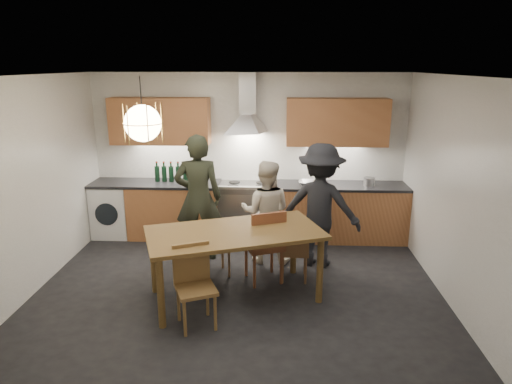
{
  "coord_description": "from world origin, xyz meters",
  "views": [
    {
      "loc": [
        0.47,
        -5.0,
        2.72
      ],
      "look_at": [
        0.21,
        0.4,
        1.2
      ],
      "focal_mm": 32.0,
      "sensor_mm": 36.0,
      "label": 1
    }
  ],
  "objects_px": {
    "dining_table": "(235,239)",
    "mixing_bowl": "(308,183)",
    "chair_back_left": "(216,244)",
    "chair_front": "(194,279)",
    "wine_bottles": "(171,172)",
    "person_mid": "(266,212)",
    "person_right": "(320,206)",
    "person_left": "(198,198)",
    "stock_pot": "(369,182)"
  },
  "relations": [
    {
      "from": "dining_table",
      "to": "mixing_bowl",
      "type": "bearing_deg",
      "value": 43.03
    },
    {
      "from": "dining_table",
      "to": "chair_back_left",
      "type": "bearing_deg",
      "value": 99.21
    },
    {
      "from": "chair_back_left",
      "to": "mixing_bowl",
      "type": "relative_size",
      "value": 2.68
    },
    {
      "from": "chair_front",
      "to": "wine_bottles",
      "type": "height_order",
      "value": "wine_bottles"
    },
    {
      "from": "person_mid",
      "to": "person_right",
      "type": "distance_m",
      "value": 0.76
    },
    {
      "from": "person_mid",
      "to": "person_left",
      "type": "bearing_deg",
      "value": 1.6
    },
    {
      "from": "mixing_bowl",
      "to": "dining_table",
      "type": "bearing_deg",
      "value": -117.05
    },
    {
      "from": "chair_front",
      "to": "person_mid",
      "type": "distance_m",
      "value": 1.81
    },
    {
      "from": "chair_front",
      "to": "person_right",
      "type": "relative_size",
      "value": 0.52
    },
    {
      "from": "chair_back_left",
      "to": "person_mid",
      "type": "distance_m",
      "value": 0.87
    },
    {
      "from": "chair_back_left",
      "to": "stock_pot",
      "type": "distance_m",
      "value": 2.67
    },
    {
      "from": "person_right",
      "to": "stock_pot",
      "type": "xyz_separation_m",
      "value": [
        0.83,
        0.95,
        0.1
      ]
    },
    {
      "from": "dining_table",
      "to": "chair_back_left",
      "type": "height_order",
      "value": "dining_table"
    },
    {
      "from": "chair_front",
      "to": "person_right",
      "type": "bearing_deg",
      "value": 23.66
    },
    {
      "from": "chair_back_left",
      "to": "person_left",
      "type": "distance_m",
      "value": 0.82
    },
    {
      "from": "chair_back_left",
      "to": "person_left",
      "type": "height_order",
      "value": "person_left"
    },
    {
      "from": "chair_back_left",
      "to": "stock_pot",
      "type": "bearing_deg",
      "value": -170.74
    },
    {
      "from": "dining_table",
      "to": "mixing_bowl",
      "type": "height_order",
      "value": "mixing_bowl"
    },
    {
      "from": "mixing_bowl",
      "to": "person_left",
      "type": "bearing_deg",
      "value": -154.41
    },
    {
      "from": "person_left",
      "to": "person_mid",
      "type": "height_order",
      "value": "person_left"
    },
    {
      "from": "chair_back_left",
      "to": "stock_pot",
      "type": "xyz_separation_m",
      "value": [
        2.21,
        1.42,
        0.49
      ]
    },
    {
      "from": "dining_table",
      "to": "chair_front",
      "type": "height_order",
      "value": "chair_front"
    },
    {
      "from": "wine_bottles",
      "to": "person_mid",
      "type": "bearing_deg",
      "value": -32.49
    },
    {
      "from": "person_left",
      "to": "mixing_bowl",
      "type": "distance_m",
      "value": 1.76
    },
    {
      "from": "chair_back_left",
      "to": "person_right",
      "type": "bearing_deg",
      "value": 175.31
    },
    {
      "from": "person_mid",
      "to": "person_right",
      "type": "height_order",
      "value": "person_right"
    },
    {
      "from": "dining_table",
      "to": "chair_front",
      "type": "bearing_deg",
      "value": -143.97
    },
    {
      "from": "person_right",
      "to": "mixing_bowl",
      "type": "distance_m",
      "value": 0.91
    },
    {
      "from": "person_mid",
      "to": "stock_pot",
      "type": "distance_m",
      "value": 1.82
    },
    {
      "from": "person_mid",
      "to": "stock_pot",
      "type": "relative_size",
      "value": 8.58
    },
    {
      "from": "person_mid",
      "to": "stock_pot",
      "type": "bearing_deg",
      "value": -145.28
    },
    {
      "from": "stock_pot",
      "to": "wine_bottles",
      "type": "bearing_deg",
      "value": 178.05
    },
    {
      "from": "dining_table",
      "to": "person_right",
      "type": "xyz_separation_m",
      "value": [
        1.08,
        1.0,
        0.11
      ]
    },
    {
      "from": "mixing_bowl",
      "to": "person_mid",
      "type": "bearing_deg",
      "value": -127.43
    },
    {
      "from": "chair_front",
      "to": "mixing_bowl",
      "type": "bearing_deg",
      "value": 37.99
    },
    {
      "from": "dining_table",
      "to": "stock_pot",
      "type": "xyz_separation_m",
      "value": [
        1.91,
        1.95,
        0.21
      ]
    },
    {
      "from": "person_right",
      "to": "wine_bottles",
      "type": "relative_size",
      "value": 3.22
    },
    {
      "from": "wine_bottles",
      "to": "chair_back_left",
      "type": "bearing_deg",
      "value": -59.13
    },
    {
      "from": "person_left",
      "to": "wine_bottles",
      "type": "relative_size",
      "value": 3.39
    },
    {
      "from": "person_right",
      "to": "chair_back_left",
      "type": "bearing_deg",
      "value": 35.59
    },
    {
      "from": "chair_back_left",
      "to": "chair_front",
      "type": "distance_m",
      "value": 1.11
    },
    {
      "from": "person_left",
      "to": "wine_bottles",
      "type": "bearing_deg",
      "value": -63.03
    },
    {
      "from": "mixing_bowl",
      "to": "chair_back_left",
      "type": "bearing_deg",
      "value": -132.65
    },
    {
      "from": "chair_back_left",
      "to": "wine_bottles",
      "type": "height_order",
      "value": "wine_bottles"
    },
    {
      "from": "chair_front",
      "to": "stock_pot",
      "type": "bearing_deg",
      "value": 24.4
    },
    {
      "from": "mixing_bowl",
      "to": "stock_pot",
      "type": "relative_size",
      "value": 1.78
    },
    {
      "from": "person_left",
      "to": "wine_bottles",
      "type": "height_order",
      "value": "person_left"
    },
    {
      "from": "chair_front",
      "to": "person_left",
      "type": "relative_size",
      "value": 0.49
    },
    {
      "from": "mixing_bowl",
      "to": "wine_bottles",
      "type": "height_order",
      "value": "wine_bottles"
    },
    {
      "from": "dining_table",
      "to": "mixing_bowl",
      "type": "relative_size",
      "value": 7.35
    }
  ]
}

